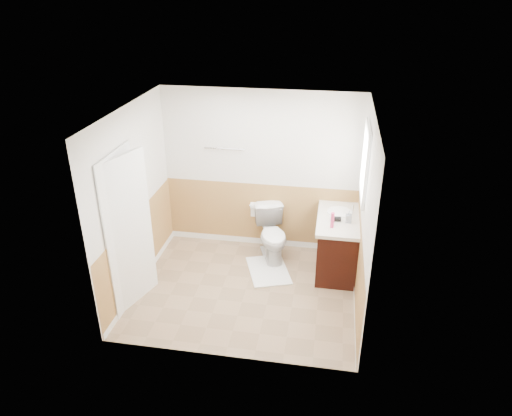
% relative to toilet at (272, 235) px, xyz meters
% --- Properties ---
extents(floor, '(3.00, 3.00, 0.00)m').
position_rel_toilet_xyz_m(floor, '(-0.24, -0.91, -0.39)').
color(floor, '#8C7051').
rests_on(floor, ground).
extents(ceiling, '(3.00, 3.00, 0.00)m').
position_rel_toilet_xyz_m(ceiling, '(-0.24, -0.91, 2.11)').
color(ceiling, white).
rests_on(ceiling, floor).
extents(wall_back, '(3.00, 0.00, 3.00)m').
position_rel_toilet_xyz_m(wall_back, '(-0.24, 0.39, 0.86)').
color(wall_back, silver).
rests_on(wall_back, floor).
extents(wall_front, '(3.00, 0.00, 3.00)m').
position_rel_toilet_xyz_m(wall_front, '(-0.24, -2.21, 0.86)').
color(wall_front, silver).
rests_on(wall_front, floor).
extents(wall_left, '(0.00, 3.00, 3.00)m').
position_rel_toilet_xyz_m(wall_left, '(-1.74, -0.91, 0.86)').
color(wall_left, silver).
rests_on(wall_left, floor).
extents(wall_right, '(0.00, 3.00, 3.00)m').
position_rel_toilet_xyz_m(wall_right, '(1.26, -0.91, 0.86)').
color(wall_right, silver).
rests_on(wall_right, floor).
extents(wainscot_back, '(3.00, 0.00, 3.00)m').
position_rel_toilet_xyz_m(wainscot_back, '(-0.24, 0.38, 0.11)').
color(wainscot_back, '#BA894A').
rests_on(wainscot_back, floor).
extents(wainscot_front, '(3.00, 0.00, 3.00)m').
position_rel_toilet_xyz_m(wainscot_front, '(-0.24, -2.20, 0.11)').
color(wainscot_front, '#BA894A').
rests_on(wainscot_front, floor).
extents(wainscot_left, '(0.00, 2.60, 2.60)m').
position_rel_toilet_xyz_m(wainscot_left, '(-1.73, -0.91, 0.11)').
color(wainscot_left, '#BA894A').
rests_on(wainscot_left, floor).
extents(wainscot_right, '(0.00, 2.60, 2.60)m').
position_rel_toilet_xyz_m(wainscot_right, '(1.25, -0.91, 0.11)').
color(wainscot_right, '#BA894A').
rests_on(wainscot_right, floor).
extents(toilet, '(0.67, 0.88, 0.79)m').
position_rel_toilet_xyz_m(toilet, '(0.00, 0.00, 0.00)').
color(toilet, white).
rests_on(toilet, floor).
extents(bath_mat, '(0.79, 0.94, 0.02)m').
position_rel_toilet_xyz_m(bath_mat, '(0.00, -0.40, -0.38)').
color(bath_mat, white).
rests_on(bath_mat, floor).
extents(vanity_cabinet, '(0.55, 1.10, 0.80)m').
position_rel_toilet_xyz_m(vanity_cabinet, '(0.97, -0.15, 0.01)').
color(vanity_cabinet, black).
rests_on(vanity_cabinet, floor).
extents(vanity_knob_left, '(0.03, 0.03, 0.03)m').
position_rel_toilet_xyz_m(vanity_knob_left, '(0.67, -0.25, 0.16)').
color(vanity_knob_left, white).
rests_on(vanity_knob_left, vanity_cabinet).
extents(vanity_knob_right, '(0.03, 0.03, 0.03)m').
position_rel_toilet_xyz_m(vanity_knob_right, '(0.67, -0.05, 0.16)').
color(vanity_knob_right, '#B5B6BC').
rests_on(vanity_knob_right, vanity_cabinet).
extents(countertop, '(0.60, 1.15, 0.05)m').
position_rel_toilet_xyz_m(countertop, '(0.96, -0.15, 0.43)').
color(countertop, beige).
rests_on(countertop, vanity_cabinet).
extents(sink_basin, '(0.36, 0.36, 0.02)m').
position_rel_toilet_xyz_m(sink_basin, '(0.97, -0.00, 0.47)').
color(sink_basin, white).
rests_on(sink_basin, countertop).
extents(faucet, '(0.02, 0.02, 0.14)m').
position_rel_toilet_xyz_m(faucet, '(1.15, -0.00, 0.53)').
color(faucet, silver).
rests_on(faucet, countertop).
extents(lotion_bottle, '(0.05, 0.05, 0.22)m').
position_rel_toilet_xyz_m(lotion_bottle, '(0.87, -0.47, 0.57)').
color(lotion_bottle, '#D33669').
rests_on(lotion_bottle, countertop).
extents(soap_dispenser, '(0.08, 0.08, 0.17)m').
position_rel_toilet_xyz_m(soap_dispenser, '(1.09, -0.28, 0.54)').
color(soap_dispenser, gray).
rests_on(soap_dispenser, countertop).
extents(hair_dryer_body, '(0.14, 0.07, 0.07)m').
position_rel_toilet_xyz_m(hair_dryer_body, '(0.92, -0.27, 0.49)').
color(hair_dryer_body, black).
rests_on(hair_dryer_body, countertop).
extents(hair_dryer_handle, '(0.03, 0.03, 0.07)m').
position_rel_toilet_xyz_m(hair_dryer_handle, '(0.89, -0.29, 0.46)').
color(hair_dryer_handle, black).
rests_on(hair_dryer_handle, countertop).
extents(mirror_panel, '(0.02, 0.35, 0.90)m').
position_rel_toilet_xyz_m(mirror_panel, '(1.23, 0.19, 1.16)').
color(mirror_panel, silver).
rests_on(mirror_panel, wall_right).
extents(window_frame, '(0.04, 0.80, 1.00)m').
position_rel_toilet_xyz_m(window_frame, '(1.23, -0.32, 1.36)').
color(window_frame, white).
rests_on(window_frame, wall_right).
extents(window_glass, '(0.01, 0.70, 0.90)m').
position_rel_toilet_xyz_m(window_glass, '(1.24, -0.32, 1.36)').
color(window_glass, white).
rests_on(window_glass, wall_right).
extents(door, '(0.29, 0.78, 2.04)m').
position_rel_toilet_xyz_m(door, '(-1.64, -1.36, 0.63)').
color(door, white).
rests_on(door, wall_left).
extents(door_frame, '(0.02, 0.92, 2.10)m').
position_rel_toilet_xyz_m(door_frame, '(-1.72, -1.36, 0.64)').
color(door_frame, white).
rests_on(door_frame, wall_left).
extents(door_knob, '(0.06, 0.06, 0.06)m').
position_rel_toilet_xyz_m(door_knob, '(-1.58, -1.03, 0.56)').
color(door_knob, silver).
rests_on(door_knob, door).
extents(towel_bar, '(0.62, 0.02, 0.02)m').
position_rel_toilet_xyz_m(towel_bar, '(-0.79, 0.34, 1.21)').
color(towel_bar, silver).
rests_on(towel_bar, wall_back).
extents(tp_holder_bar, '(0.14, 0.02, 0.02)m').
position_rel_toilet_xyz_m(tp_holder_bar, '(-0.34, 0.32, 0.31)').
color(tp_holder_bar, silver).
rests_on(tp_holder_bar, wall_back).
extents(tp_roll, '(0.10, 0.11, 0.11)m').
position_rel_toilet_xyz_m(tp_roll, '(-0.34, 0.32, 0.31)').
color(tp_roll, white).
rests_on(tp_roll, tp_holder_bar).
extents(tp_sheet, '(0.10, 0.01, 0.16)m').
position_rel_toilet_xyz_m(tp_sheet, '(-0.34, 0.32, 0.20)').
color(tp_sheet, white).
rests_on(tp_sheet, tp_roll).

